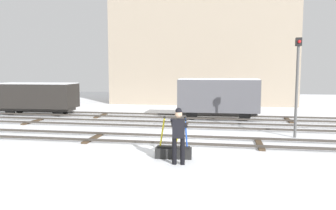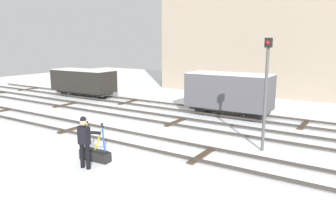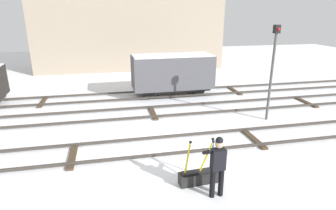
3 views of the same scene
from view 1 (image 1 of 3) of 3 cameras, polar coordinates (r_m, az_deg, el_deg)
ground_plane at (r=13.87m, az=0.83°, el=-6.44°), size 60.00×60.00×0.00m
track_main_line at (r=13.84m, az=0.83°, el=-6.01°), size 44.00×1.94×0.18m
track_siding_near at (r=17.56m, az=2.80°, el=-3.43°), size 44.00×1.94×0.18m
track_siding_far at (r=20.59m, az=3.86°, el=-2.03°), size 44.00×1.94×0.18m
switch_lever_frame at (r=11.37m, az=0.99°, el=-7.96°), size 1.26×0.44×1.45m
rail_worker at (r=10.49m, az=1.84°, el=-4.73°), size 0.56×0.71×1.82m
signal_post at (r=15.59m, az=21.42°, el=4.36°), size 0.24×0.32×4.40m
apartment_building at (r=30.88m, az=6.02°, el=12.68°), size 16.37×5.68×13.16m
freight_car_near_switch at (r=23.87m, az=-21.66°, el=1.42°), size 5.21×2.17×2.15m
freight_car_far_end at (r=20.35m, az=8.68°, el=1.54°), size 4.86×2.06×2.50m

